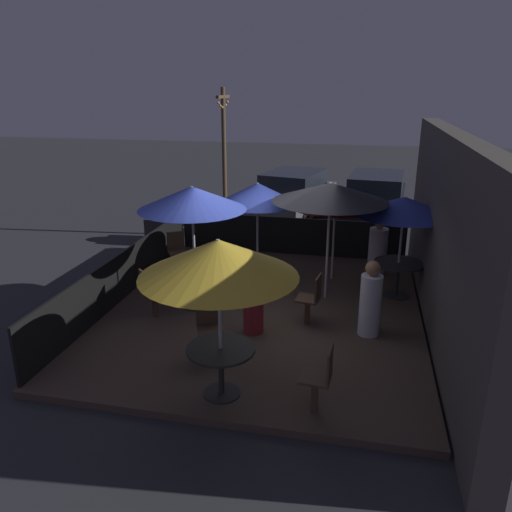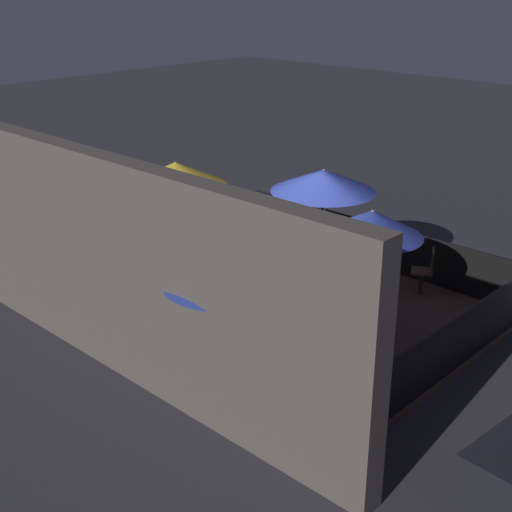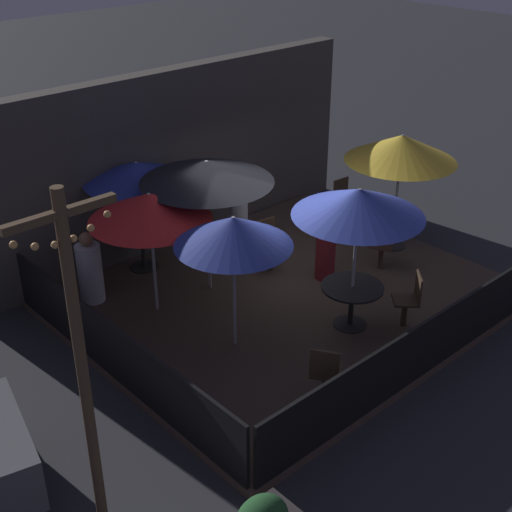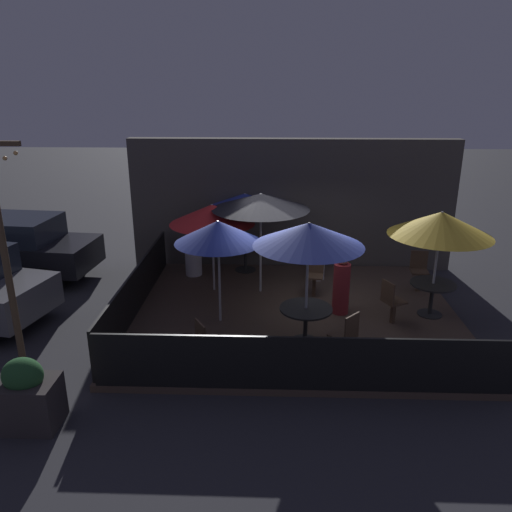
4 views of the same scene
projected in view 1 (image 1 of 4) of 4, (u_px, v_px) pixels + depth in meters
name	position (u px, v px, depth m)	size (l,w,h in m)	color
ground_plane	(264.00, 314.00, 9.73)	(60.00, 60.00, 0.00)	#2D2D33
patio_deck	(264.00, 311.00, 9.71)	(6.96, 5.90, 0.12)	#47382D
building_wall	(446.00, 239.00, 8.53)	(8.56, 0.36, 3.49)	#4C4742
fence_front	(124.00, 274.00, 10.12)	(6.76, 0.05, 0.95)	black
fence_side_left	(290.00, 236.00, 12.71)	(0.05, 5.70, 0.95)	black
patio_umbrella_0	(404.00, 206.00, 9.70)	(1.89, 1.89, 2.07)	#B2B2B7
patio_umbrella_1	(218.00, 258.00, 6.37)	(2.09, 2.09, 2.27)	#B2B2B7
patio_umbrella_2	(192.00, 198.00, 9.13)	(2.01, 2.01, 2.37)	#B2B2B7
patio_umbrella_3	(336.00, 196.00, 10.60)	(1.97, 1.97, 2.10)	#B2B2B7
patio_umbrella_4	(257.00, 193.00, 10.62)	(1.75, 1.75, 2.16)	#B2B2B7
patio_umbrella_5	(330.00, 192.00, 9.48)	(2.23, 2.23, 2.37)	#B2B2B7
dining_table_0	(398.00, 269.00, 10.12)	(0.99, 0.99, 0.72)	black
dining_table_1	(221.00, 357.00, 6.84)	(0.95, 0.95, 0.72)	black
dining_table_2	(195.00, 278.00, 9.64)	(1.00, 1.00, 0.72)	black
patio_chair_0	(210.00, 327.00, 7.83)	(0.53, 0.53, 0.94)	#4C3828
patio_chair_1	(151.00, 292.00, 9.17)	(0.57, 0.57, 0.93)	#4C3828
patio_chair_2	(311.00, 298.00, 8.88)	(0.45, 0.45, 0.95)	#4C3828
patio_chair_3	(177.00, 250.00, 11.48)	(0.55, 0.55, 0.93)	#4C3828
patio_chair_4	(320.00, 376.00, 6.49)	(0.43, 0.43, 0.95)	#4C3828
patron_0	(378.00, 249.00, 11.42)	(0.47, 0.47, 1.28)	silver
patron_1	(370.00, 301.00, 8.51)	(0.46, 0.46, 1.35)	silver
patron_2	(253.00, 298.00, 8.58)	(0.44, 0.44, 1.37)	maroon
planter_box	(161.00, 225.00, 14.10)	(0.91, 0.64, 1.11)	#332D2D
light_post	(224.00, 157.00, 14.01)	(1.10, 0.12, 4.19)	brown
parked_car_0	(293.00, 195.00, 16.18)	(4.31, 2.55, 1.62)	#5B5B60
parked_car_1	(375.00, 199.00, 15.72)	(4.41, 2.09, 1.62)	black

